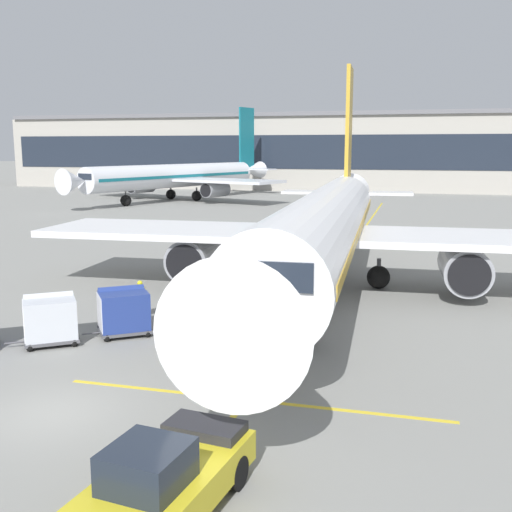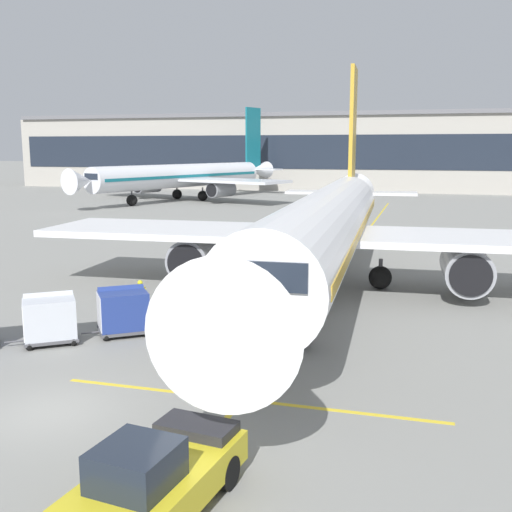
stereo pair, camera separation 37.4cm
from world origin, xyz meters
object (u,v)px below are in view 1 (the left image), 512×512
Objects in this scene: belt_loader at (211,298)px; pushback_tug at (167,477)px; ground_crew_by_carts at (212,295)px; ground_crew_marshaller at (180,314)px; parked_airplane at (326,226)px; ground_crew_by_loader at (140,297)px; distant_airplane at (179,176)px; baggage_cart_second at (50,319)px; safety_cone_engine_keepout at (214,291)px; baggage_cart_lead at (123,311)px.

pushback_tug is at bearing -74.46° from belt_loader.
ground_crew_by_carts and ground_crew_marshaller have the same top height.
parked_airplane is 11.24m from ground_crew_marshaller.
distant_airplane is (-21.81, 58.88, 2.52)m from ground_crew_by_loader.
baggage_cart_second is 1.53× the size of ground_crew_marshaller.
baggage_cart_second reaches higher than safety_cone_engine_keepout.
belt_loader is 62.93m from distant_airplane.
baggage_cart_lead is 3.99× the size of safety_cone_engine_keepout.
ground_crew_by_loader is 5.02m from safety_cone_engine_keepout.
ground_crew_by_loader is at bearing 65.57° from baggage_cart_second.
distant_airplane is at bearing 109.91° from baggage_cart_lead.
baggage_cart_lead is at bearing 39.24° from baggage_cart_second.
baggage_cart_second is 4.98m from ground_crew_marshaller.
ground_crew_marshaller is 6.93m from safety_cone_engine_keepout.
baggage_cart_second is at bearing -114.43° from ground_crew_by_loader.
baggage_cart_second is 3.99× the size of safety_cone_engine_keepout.
parked_airplane is 15.26× the size of baggage_cart_lead.
ground_crew_by_carts is (-4.13, -6.68, -2.43)m from parked_airplane.
ground_crew_marshaller is (4.62, 1.85, -0.00)m from baggage_cart_second.
parked_airplane is 21.39m from pushback_tug.
baggage_cart_lead is 7.10m from safety_cone_engine_keepout.
pushback_tug is at bearing -74.53° from ground_crew_by_carts.
baggage_cart_lead is at bearing 120.80° from pushback_tug.
parked_airplane is 1.02× the size of distant_airplane.
baggage_cart_second is at bearing -140.76° from baggage_cart_lead.
baggage_cart_second reaches higher than ground_crew_marshaller.
baggage_cart_second reaches higher than pushback_tug.
pushback_tug is at bearing -90.28° from parked_airplane.
ground_crew_by_loader is (-2.93, -1.09, 0.13)m from belt_loader.
baggage_cart_second is 7.12m from ground_crew_by_carts.
parked_airplane is 23.40× the size of ground_crew_by_loader.
parked_airplane reaches higher than belt_loader.
safety_cone_engine_keepout is at bearing 107.00° from ground_crew_by_carts.
safety_cone_engine_keepout is at bearing -66.42° from distant_airplane.
ground_crew_by_carts is 2.60× the size of safety_cone_engine_keepout.
distant_airplane reaches higher than baggage_cart_second.
ground_crew_by_loader is 3.15m from ground_crew_by_carts.
parked_airplane reaches higher than baggage_cart_lead.
belt_loader is 3.13m from ground_crew_by_loader.
distant_airplane is (-24.74, 57.80, 2.65)m from belt_loader.
pushback_tug is 6.91× the size of safety_cone_engine_keepout.
belt_loader is 3.00× the size of ground_crew_by_carts.
belt_loader is at bearing -66.82° from distant_airplane.
pushback_tug reaches higher than ground_crew_by_loader.
ground_crew_by_carts is (2.58, 3.47, -0.00)m from baggage_cart_lead.
belt_loader is 1.96× the size of baggage_cart_second.
pushback_tug is at bearing -46.49° from baggage_cart_second.
ground_crew_by_carts reaches higher than safety_cone_engine_keepout.
baggage_cart_lead is (-6.71, -10.15, -2.43)m from parked_airplane.
pushback_tug is (6.60, -11.08, -0.17)m from baggage_cart_lead.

